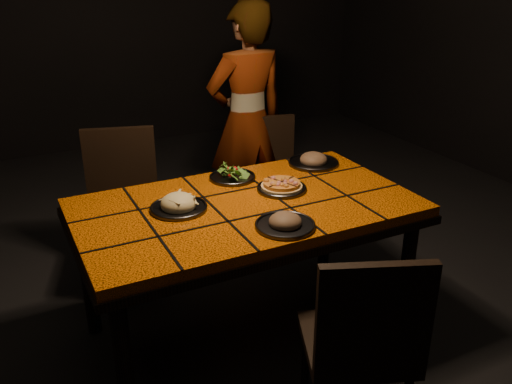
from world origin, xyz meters
name	(u,v)px	position (x,y,z in m)	size (l,w,h in m)	color
room_shell	(245,41)	(0.00, 0.00, 1.50)	(6.04, 7.04, 3.08)	black
dining_table	(246,217)	(0.00, 0.00, 0.67)	(1.62, 0.92, 0.75)	#DD6106
chair_near	(363,340)	(0.07, -0.85, 0.52)	(0.53, 0.53, 0.90)	black
chair_far_left	(122,197)	(-0.41, 0.83, 0.53)	(0.52, 0.52, 0.93)	black
chair_far_right	(270,171)	(0.63, 0.94, 0.49)	(0.46, 0.46, 0.85)	black
diner	(247,122)	(0.54, 1.10, 0.80)	(0.59, 0.39, 1.61)	brown
plate_pizza	(282,187)	(0.23, 0.06, 0.77)	(0.27, 0.27, 0.04)	#37383D
plate_pasta	(179,205)	(-0.31, 0.07, 0.77)	(0.27, 0.27, 0.09)	#37383D
plate_salad	(232,174)	(0.07, 0.31, 0.78)	(0.25, 0.25, 0.07)	#37383D
plate_mushroom_a	(285,222)	(0.04, -0.31, 0.77)	(0.26, 0.26, 0.09)	#37383D
plate_mushroom_b	(313,160)	(0.58, 0.31, 0.77)	(0.29, 0.29, 0.09)	#37383D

